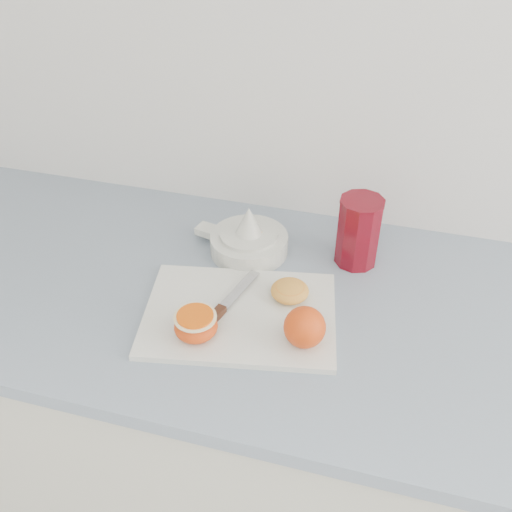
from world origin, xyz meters
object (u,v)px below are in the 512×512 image
object	(u,v)px
cutting_board	(240,314)
red_tumbler	(358,234)
counter	(305,446)
half_orange	(196,325)
citrus_juicer	(248,240)

from	to	relation	value
cutting_board	red_tumbler	bearing A→B (deg)	51.07
counter	red_tumbler	world-z (taller)	red_tumbler
counter	half_orange	distance (m)	0.53
half_orange	red_tumbler	size ratio (longest dim) A/B	0.52
red_tumbler	counter	bearing A→B (deg)	-107.61
counter	half_orange	world-z (taller)	half_orange
citrus_juicer	red_tumbler	world-z (taller)	red_tumbler
cutting_board	half_orange	xyz separation A→B (m)	(-0.05, -0.07, 0.03)
cutting_board	half_orange	distance (m)	0.10
counter	cutting_board	bearing A→B (deg)	-151.91
cutting_board	half_orange	bearing A→B (deg)	-126.51
counter	citrus_juicer	bearing A→B (deg)	144.01
cutting_board	counter	bearing A→B (deg)	28.09
counter	cutting_board	world-z (taller)	cutting_board
cutting_board	red_tumbler	distance (m)	0.29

